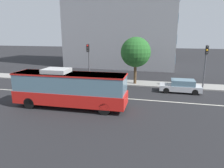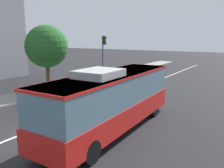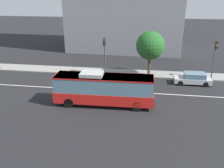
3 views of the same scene
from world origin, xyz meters
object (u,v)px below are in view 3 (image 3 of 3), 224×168
Objects in this scene: sedan_silver_ahead at (193,79)px; traffic_light_near_corner at (105,50)px; traffic_light_far_corner at (215,53)px; street_tree_kerbside_left at (150,46)px; transit_bus at (104,88)px.

sedan_silver_ahead is 0.87× the size of traffic_light_near_corner.
traffic_light_near_corner is at bearing -83.14° from traffic_light_far_corner.
sedan_silver_ahead is 6.94m from street_tree_kerbside_left.
transit_bus reaches higher than sedan_silver_ahead.
street_tree_kerbside_left reaches higher than sedan_silver_ahead.
sedan_silver_ahead is 11.96m from traffic_light_near_corner.
traffic_light_near_corner reaches higher than sedan_silver_ahead.
traffic_light_near_corner is (-1.51, 9.01, 1.75)m from transit_bus.
street_tree_kerbside_left is at bearing -24.05° from sedan_silver_ahead.
transit_bus is 9.30m from traffic_light_near_corner.
street_tree_kerbside_left is (-5.50, 2.44, 3.45)m from sedan_silver_ahead.
sedan_silver_ahead is at bearing -48.85° from traffic_light_far_corner.
traffic_light_near_corner reaches higher than transit_bus.
traffic_light_far_corner is 8.19m from street_tree_kerbside_left.
traffic_light_far_corner is 0.85× the size of street_tree_kerbside_left.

